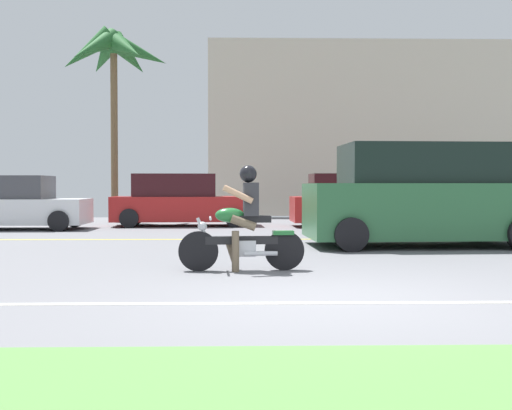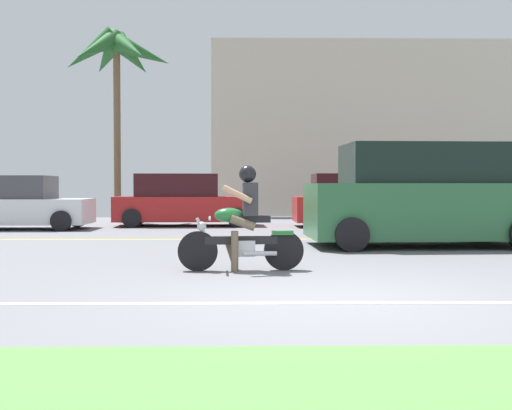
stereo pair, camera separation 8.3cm
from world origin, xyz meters
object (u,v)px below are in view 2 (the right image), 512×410
(suv_nearby, at_px, (424,197))
(palm_tree_0, at_px, (117,57))
(parked_car_1, at_px, (183,202))
(parked_car_3, at_px, (506,202))
(parked_car_2, at_px, (356,202))
(motorcyclist, at_px, (242,226))
(parked_car_0, at_px, (17,204))

(suv_nearby, distance_m, palm_tree_0, 12.58)
(suv_nearby, bearing_deg, parked_car_1, 129.85)
(parked_car_1, xyz_separation_m, parked_car_3, (10.23, 0.60, -0.02))
(suv_nearby, xyz_separation_m, parked_car_2, (-0.32, 6.18, -0.26))
(motorcyclist, bearing_deg, parked_car_0, 125.89)
(parked_car_3, relative_size, palm_tree_0, 0.58)
(parked_car_1, distance_m, palm_tree_0, 5.73)
(motorcyclist, height_order, parked_car_1, parked_car_1)
(parked_car_0, height_order, parked_car_1, parked_car_1)
(parked_car_0, relative_size, parked_car_1, 0.91)
(parked_car_3, bearing_deg, parked_car_0, -172.11)
(suv_nearby, bearing_deg, palm_tree_0, 132.71)
(parked_car_1, bearing_deg, motorcyclist, -79.68)
(parked_car_0, bearing_deg, motorcyclist, -54.11)
(motorcyclist, bearing_deg, parked_car_3, 52.66)
(parked_car_1, distance_m, parked_car_3, 10.24)
(parked_car_0, height_order, palm_tree_0, palm_tree_0)
(suv_nearby, relative_size, parked_car_3, 1.29)
(suv_nearby, bearing_deg, motorcyclist, -134.88)
(parked_car_1, xyz_separation_m, palm_tree_0, (-2.41, 1.97, 4.81))
(motorcyclist, bearing_deg, parked_car_2, 71.27)
(parked_car_3, bearing_deg, parked_car_2, -167.91)
(motorcyclist, bearing_deg, palm_tree_0, 109.22)
(parked_car_2, distance_m, palm_tree_0, 9.35)
(parked_car_2, relative_size, palm_tree_0, 0.59)
(parked_car_0, relative_size, parked_car_2, 1.02)
(parked_car_3, bearing_deg, suv_nearby, -122.81)
(parked_car_2, xyz_separation_m, palm_tree_0, (-7.63, 2.44, 4.82))
(motorcyclist, distance_m, parked_car_2, 10.42)
(parked_car_1, bearing_deg, suv_nearby, -50.15)
(parked_car_0, height_order, parked_car_3, parked_car_3)
(motorcyclist, xyz_separation_m, suv_nearby, (3.67, 3.68, 0.36))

